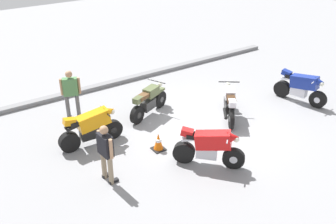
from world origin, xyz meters
The scene contains 10 objects.
ground_plane centered at (0.00, 0.00, 0.00)m, with size 40.00×40.00×0.00m, color gray.
curb_edge centered at (0.00, 4.60, 0.07)m, with size 14.00×0.30×0.15m, color gray.
motorcycle_olive_vintage centered at (-1.02, 1.67, 0.49)m, with size 1.84×1.00×1.07m.
motorcycle_orange_sportbike centered at (-3.36, 1.03, 0.59)m, with size 1.96×0.70×1.14m.
motorcycle_blue_sportbike centered at (4.01, -0.51, 0.59)m, with size 0.81×1.94×1.14m.
motorcycle_silver_cruiser centered at (1.10, 0.04, 0.52)m, with size 1.32×1.77×1.09m.
motorcycle_red_sportbike centered at (-1.15, -1.68, 0.59)m, with size 1.49×1.54×1.14m.
person_in_green_shirt centered at (-3.20, 2.90, 0.95)m, with size 0.63×0.45×1.67m.
person_in_black_shirt centered at (-3.74, -0.78, 0.92)m, with size 0.34×0.64×1.62m.
traffic_cone centered at (-1.89, -0.29, 0.26)m, with size 0.36×0.36×0.53m.
Camera 1 is at (-6.85, -8.19, 6.24)m, focal length 41.01 mm.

